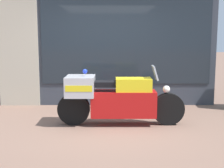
# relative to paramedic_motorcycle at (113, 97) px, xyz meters

# --- Properties ---
(ground_plane) EXTENTS (60.00, 60.00, 0.00)m
(ground_plane) POSITION_rel_paramedic_motorcycle_xyz_m (-0.13, -0.03, -0.55)
(ground_plane) COLOR #7A5B4C
(shop_building) EXTENTS (5.36, 0.55, 3.44)m
(shop_building) POSITION_rel_paramedic_motorcycle_xyz_m (-0.54, 1.97, 1.18)
(shop_building) COLOR #333842
(shop_building) RESTS_ON ground
(window_display) EXTENTS (3.93, 0.30, 1.82)m
(window_display) POSITION_rel_paramedic_motorcycle_xyz_m (0.29, 2.00, -0.11)
(window_display) COLOR slate
(window_display) RESTS_ON ground
(paramedic_motorcycle) EXTENTS (2.46, 0.67, 1.16)m
(paramedic_motorcycle) POSITION_rel_paramedic_motorcycle_xyz_m (0.00, 0.00, 0.00)
(paramedic_motorcycle) COLOR black
(paramedic_motorcycle) RESTS_ON ground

